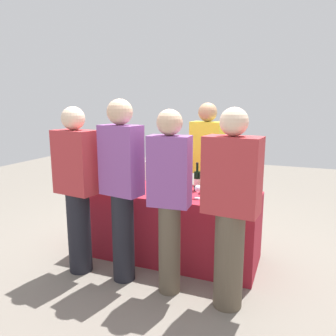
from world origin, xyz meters
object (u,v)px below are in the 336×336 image
wine_bottle_0 (125,172)px  guest_2 (169,195)px  wine_glass_2 (184,187)px  guest_3 (231,205)px  wine_glass_5 (219,191)px  server_pouring (206,166)px  guest_0 (77,186)px  guest_1 (122,184)px  wine_bottle_5 (215,182)px  wine_glass_3 (198,189)px  wine_bottle_1 (157,176)px  wine_glass_4 (213,188)px  menu_board (144,191)px  wine_glass_0 (112,179)px  wine_glass_1 (161,184)px  wine_bottle_2 (185,180)px  ice_bucket (230,187)px  wine_bottle_3 (197,181)px  wine_bottle_4 (205,182)px

wine_bottle_0 → guest_2: (0.88, -0.80, 0.03)m
wine_glass_2 → guest_3: bearing=-41.7°
wine_glass_5 → server_pouring: (-0.35, 0.82, 0.07)m
guest_0 → wine_glass_2: bearing=34.5°
server_pouring → guest_1: bearing=79.2°
wine_bottle_5 → guest_2: bearing=-104.9°
guest_3 → wine_glass_3: bearing=134.7°
wine_bottle_1 → wine_glass_4: wine_bottle_1 is taller
wine_bottle_1 → guest_1: size_ratio=0.19×
wine_bottle_5 → wine_glass_2: bearing=-128.6°
guest_3 → menu_board: 2.27m
wine_glass_0 → guest_0: 0.51m
guest_1 → wine_glass_1: bearing=78.3°
wine_bottle_5 → wine_bottle_2: bearing=-174.1°
wine_glass_0 → ice_bucket: (1.25, 0.17, -0.01)m
wine_glass_0 → server_pouring: 1.16m
server_pouring → guest_1: size_ratio=0.98×
wine_bottle_2 → wine_glass_0: size_ratio=2.00×
wine_glass_2 → guest_2: size_ratio=0.09×
guest_3 → wine_glass_1: bearing=152.7°
wine_glass_1 → menu_board: 1.36m
wine_bottle_2 → guest_3: guest_3 is taller
guest_3 → wine_bottle_0: bearing=155.1°
wine_bottle_3 → wine_bottle_5: wine_bottle_5 is taller
wine_bottle_4 → server_pouring: server_pouring is taller
wine_bottle_0 → guest_1: guest_1 is taller
ice_bucket → guest_1: 1.08m
wine_bottle_4 → guest_3: guest_3 is taller
wine_glass_4 → guest_0: 1.31m
server_pouring → guest_1: guest_1 is taller
wine_bottle_2 → wine_glass_2: 0.28m
wine_bottle_0 → menu_board: bearing=100.0°
wine_bottle_3 → wine_glass_3: bearing=-71.2°
wine_glass_5 → guest_2: guest_2 is taller
wine_bottle_4 → wine_glass_4: (0.13, -0.17, -0.01)m
wine_bottle_2 → menu_board: size_ratio=0.35×
wine_bottle_2 → wine_glass_3: 0.33m
wine_bottle_2 → wine_glass_5: bearing=-30.3°
guest_1 → guest_2: bearing=6.4°
wine_bottle_0 → wine_bottle_1: (0.41, 0.00, -0.01)m
wine_bottle_5 → wine_glass_3: wine_bottle_5 is taller
wine_glass_0 → guest_3: guest_3 is taller
wine_bottle_4 → ice_bucket: 0.28m
wine_bottle_3 → guest_1: 0.90m
guest_2 → guest_3: 0.53m
wine_bottle_5 → server_pouring: size_ratio=0.19×
server_pouring → guest_3: server_pouring is taller
wine_glass_3 → guest_0: bearing=-155.9°
ice_bucket → guest_2: size_ratio=0.12×
wine_bottle_2 → ice_bucket: 0.49m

